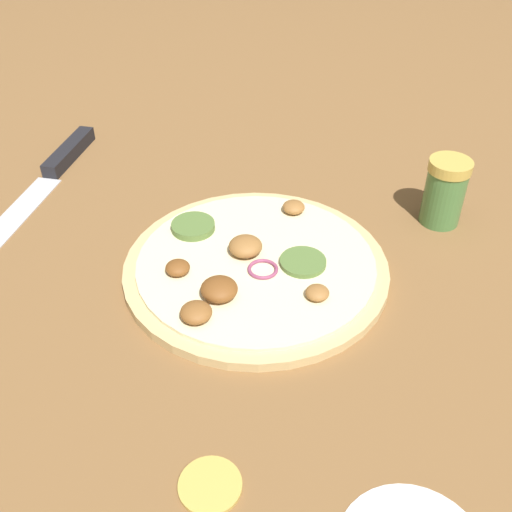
{
  "coord_description": "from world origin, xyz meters",
  "views": [
    {
      "loc": [
        -0.25,
        0.39,
        0.39
      ],
      "look_at": [
        0.0,
        0.0,
        0.02
      ],
      "focal_mm": 42.0,
      "sensor_mm": 36.0,
      "label": 1
    }
  ],
  "objects_px": {
    "knife": "(56,167)",
    "loose_cap": "(210,484)",
    "spice_jar": "(445,192)",
    "pizza": "(254,266)"
  },
  "relations": [
    {
      "from": "spice_jar",
      "to": "loose_cap",
      "type": "distance_m",
      "value": 0.41
    },
    {
      "from": "knife",
      "to": "spice_jar",
      "type": "relative_size",
      "value": 3.69
    },
    {
      "from": "pizza",
      "to": "spice_jar",
      "type": "xyz_separation_m",
      "value": [
        -0.13,
        -0.19,
        0.03
      ]
    },
    {
      "from": "pizza",
      "to": "loose_cap",
      "type": "height_order",
      "value": "pizza"
    },
    {
      "from": "knife",
      "to": "pizza",
      "type": "bearing_deg",
      "value": 63.93
    },
    {
      "from": "knife",
      "to": "loose_cap",
      "type": "bearing_deg",
      "value": 39.25
    },
    {
      "from": "pizza",
      "to": "spice_jar",
      "type": "distance_m",
      "value": 0.23
    },
    {
      "from": "knife",
      "to": "loose_cap",
      "type": "height_order",
      "value": "knife"
    },
    {
      "from": "pizza",
      "to": "loose_cap",
      "type": "distance_m",
      "value": 0.24
    },
    {
      "from": "spice_jar",
      "to": "pizza",
      "type": "bearing_deg",
      "value": 56.42
    }
  ]
}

